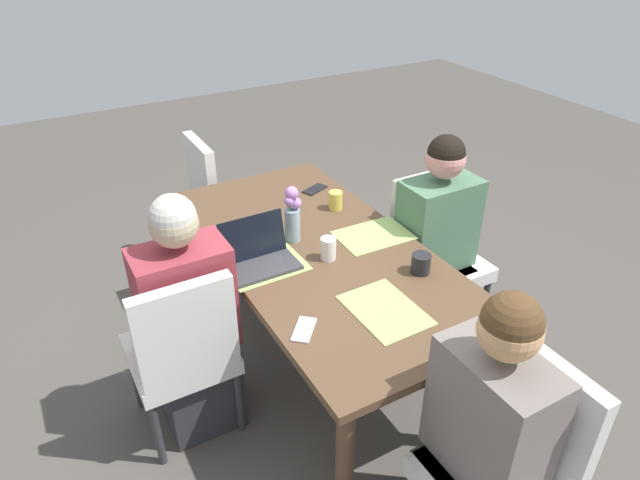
{
  "coord_description": "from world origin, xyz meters",
  "views": [
    {
      "loc": [
        2.01,
        -1.13,
        2.18
      ],
      "look_at": [
        0.0,
        0.0,
        0.78
      ],
      "focal_mm": 31.81,
      "sensor_mm": 36.0,
      "label": 1
    }
  ],
  "objects_px": {
    "chair_near_left_far": "(183,349)",
    "phone_silver": "(304,330)",
    "chair_far_left_near": "(434,247)",
    "coffee_mug_near_left": "(336,200)",
    "person_near_left_far": "(190,330)",
    "coffee_mug_near_right": "(328,249)",
    "dining_table": "(320,263)",
    "chair_head_left_right_near": "(221,196)",
    "person_head_right_left_mid": "(483,450)",
    "flower_vase": "(292,213)",
    "chair_head_right_left_mid": "(510,459)",
    "coffee_mug_centre_left": "(421,263)",
    "laptop_near_left_far": "(259,257)",
    "person_far_left_near": "(434,252)",
    "phone_black": "(315,189)"
  },
  "relations": [
    {
      "from": "chair_head_right_left_mid",
      "to": "phone_black",
      "type": "height_order",
      "value": "chair_head_right_left_mid"
    },
    {
      "from": "phone_silver",
      "to": "laptop_near_left_far",
      "type": "bearing_deg",
      "value": 37.34
    },
    {
      "from": "chair_near_left_far",
      "to": "chair_head_left_right_near",
      "type": "bearing_deg",
      "value": 152.69
    },
    {
      "from": "chair_far_left_near",
      "to": "coffee_mug_near_left",
      "type": "relative_size",
      "value": 9.01
    },
    {
      "from": "chair_head_left_right_near",
      "to": "laptop_near_left_far",
      "type": "distance_m",
      "value": 1.25
    },
    {
      "from": "chair_far_left_near",
      "to": "coffee_mug_near_right",
      "type": "relative_size",
      "value": 8.23
    },
    {
      "from": "chair_head_right_left_mid",
      "to": "coffee_mug_near_left",
      "type": "xyz_separation_m",
      "value": [
        -1.53,
        0.19,
        0.28
      ]
    },
    {
      "from": "chair_near_left_far",
      "to": "flower_vase",
      "type": "bearing_deg",
      "value": 109.68
    },
    {
      "from": "coffee_mug_near_right",
      "to": "phone_silver",
      "type": "xyz_separation_m",
      "value": [
        0.4,
        -0.34,
        -0.05
      ]
    },
    {
      "from": "coffee_mug_near_left",
      "to": "phone_black",
      "type": "height_order",
      "value": "coffee_mug_near_left"
    },
    {
      "from": "person_near_left_far",
      "to": "coffee_mug_centre_left",
      "type": "bearing_deg",
      "value": 69.3
    },
    {
      "from": "phone_silver",
      "to": "person_head_right_left_mid",
      "type": "bearing_deg",
      "value": -109.94
    },
    {
      "from": "coffee_mug_centre_left",
      "to": "phone_silver",
      "type": "relative_size",
      "value": 0.61
    },
    {
      "from": "phone_black",
      "to": "coffee_mug_near_left",
      "type": "bearing_deg",
      "value": -115.33
    },
    {
      "from": "laptop_near_left_far",
      "to": "phone_black",
      "type": "bearing_deg",
      "value": 132.87
    },
    {
      "from": "person_far_left_near",
      "to": "chair_head_right_left_mid",
      "type": "distance_m",
      "value": 1.31
    },
    {
      "from": "person_head_right_left_mid",
      "to": "phone_black",
      "type": "xyz_separation_m",
      "value": [
        -1.72,
        0.28,
        0.21
      ]
    },
    {
      "from": "person_near_left_far",
      "to": "coffee_mug_near_left",
      "type": "xyz_separation_m",
      "value": [
        -0.34,
        0.95,
        0.25
      ]
    },
    {
      "from": "flower_vase",
      "to": "phone_black",
      "type": "xyz_separation_m",
      "value": [
        -0.43,
        0.36,
        -0.15
      ]
    },
    {
      "from": "chair_near_left_far",
      "to": "person_near_left_far",
      "type": "distance_m",
      "value": 0.1
    },
    {
      "from": "chair_far_left_near",
      "to": "coffee_mug_near_right",
      "type": "xyz_separation_m",
      "value": [
        0.12,
        -0.76,
        0.29
      ]
    },
    {
      "from": "person_head_right_left_mid",
      "to": "laptop_near_left_far",
      "type": "xyz_separation_m",
      "value": [
        -1.17,
        -0.32,
        0.25
      ]
    },
    {
      "from": "dining_table",
      "to": "chair_head_left_right_near",
      "type": "xyz_separation_m",
      "value": [
        -1.21,
        -0.06,
        -0.15
      ]
    },
    {
      "from": "phone_silver",
      "to": "phone_black",
      "type": "bearing_deg",
      "value": 10.72
    },
    {
      "from": "dining_table",
      "to": "phone_black",
      "type": "height_order",
      "value": "phone_black"
    },
    {
      "from": "laptop_near_left_far",
      "to": "coffee_mug_centre_left",
      "type": "height_order",
      "value": "laptop_near_left_far"
    },
    {
      "from": "coffee_mug_near_left",
      "to": "flower_vase",
      "type": "bearing_deg",
      "value": -63.05
    },
    {
      "from": "chair_far_left_near",
      "to": "person_head_right_left_mid",
      "type": "height_order",
      "value": "person_head_right_left_mid"
    },
    {
      "from": "dining_table",
      "to": "person_far_left_near",
      "type": "bearing_deg",
      "value": 86.03
    },
    {
      "from": "dining_table",
      "to": "person_near_left_far",
      "type": "bearing_deg",
      "value": -88.1
    },
    {
      "from": "flower_vase",
      "to": "coffee_mug_centre_left",
      "type": "xyz_separation_m",
      "value": [
        0.53,
        0.37,
        -0.11
      ]
    },
    {
      "from": "dining_table",
      "to": "person_far_left_near",
      "type": "relative_size",
      "value": 1.56
    },
    {
      "from": "chair_near_left_far",
      "to": "phone_silver",
      "type": "distance_m",
      "value": 0.6
    },
    {
      "from": "chair_head_left_right_near",
      "to": "flower_vase",
      "type": "bearing_deg",
      "value": -0.46
    },
    {
      "from": "chair_near_left_far",
      "to": "coffee_mug_near_right",
      "type": "xyz_separation_m",
      "value": [
        -0.0,
        0.73,
        0.29
      ]
    },
    {
      "from": "person_near_left_far",
      "to": "coffee_mug_centre_left",
      "type": "distance_m",
      "value": 1.07
    },
    {
      "from": "chair_near_left_far",
      "to": "coffee_mug_near_left",
      "type": "relative_size",
      "value": 9.01
    },
    {
      "from": "person_head_right_left_mid",
      "to": "chair_far_left_near",
      "type": "bearing_deg",
      "value": 147.81
    },
    {
      "from": "flower_vase",
      "to": "chair_near_left_far",
      "type": "bearing_deg",
      "value": -70.32
    },
    {
      "from": "chair_head_right_left_mid",
      "to": "flower_vase",
      "type": "distance_m",
      "value": 1.41
    },
    {
      "from": "person_head_right_left_mid",
      "to": "chair_near_left_far",
      "type": "distance_m",
      "value": 1.29
    },
    {
      "from": "chair_head_left_right_near",
      "to": "laptop_near_left_far",
      "type": "xyz_separation_m",
      "value": [
        1.19,
        -0.25,
        0.28
      ]
    },
    {
      "from": "dining_table",
      "to": "coffee_mug_near_left",
      "type": "distance_m",
      "value": 0.44
    },
    {
      "from": "phone_black",
      "to": "flower_vase",
      "type": "bearing_deg",
      "value": -152.28
    },
    {
      "from": "chair_near_left_far",
      "to": "laptop_near_left_far",
      "type": "bearing_deg",
      "value": 104.99
    },
    {
      "from": "chair_near_left_far",
      "to": "phone_silver",
      "type": "xyz_separation_m",
      "value": [
        0.39,
        0.39,
        0.24
      ]
    },
    {
      "from": "flower_vase",
      "to": "dining_table",
      "type": "bearing_deg",
      "value": 27.56
    },
    {
      "from": "chair_head_right_left_mid",
      "to": "laptop_near_left_far",
      "type": "xyz_separation_m",
      "value": [
        -1.23,
        -0.39,
        0.28
      ]
    },
    {
      "from": "person_head_right_left_mid",
      "to": "phone_black",
      "type": "relative_size",
      "value": 7.97
    },
    {
      "from": "dining_table",
      "to": "laptop_near_left_far",
      "type": "height_order",
      "value": "laptop_near_left_far"
    }
  ]
}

